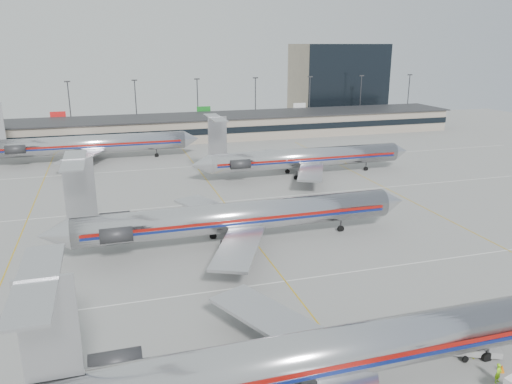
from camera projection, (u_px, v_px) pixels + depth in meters
name	position (u px, v px, depth m)	size (l,w,h in m)	color
ground	(322.00, 329.00, 45.80)	(260.00, 260.00, 0.00)	gray
apron_markings	(285.00, 281.00, 54.97)	(160.00, 0.15, 0.02)	silver
terminal	(175.00, 128.00, 134.82)	(162.00, 17.00, 6.25)	gray
light_mast_row	(167.00, 102.00, 146.14)	(163.60, 0.40, 15.28)	#38383D
distant_building	(337.00, 81.00, 176.76)	(30.00, 20.00, 25.00)	tan
jet_foreground	(319.00, 355.00, 36.02)	(47.23, 27.81, 12.36)	silver
jet_second_row	(232.00, 217.00, 64.26)	(48.52, 28.57, 12.70)	silver
jet_third_row	(302.00, 158.00, 97.87)	(45.64, 28.07, 12.48)	silver
jet_back_row	(87.00, 144.00, 109.87)	(48.20, 29.65, 13.18)	silver
belt_loader	(476.00, 348.00, 41.80)	(4.85, 2.93, 2.50)	#959595
ramp_worker_near	(498.00, 373.00, 38.37)	(0.59, 0.39, 1.63)	#94EC16
ramp_worker_far	(473.00, 349.00, 41.15)	(0.96, 0.75, 1.97)	#BCD313
cone_right	(502.00, 368.00, 39.72)	(0.47, 0.47, 0.64)	#DB6507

